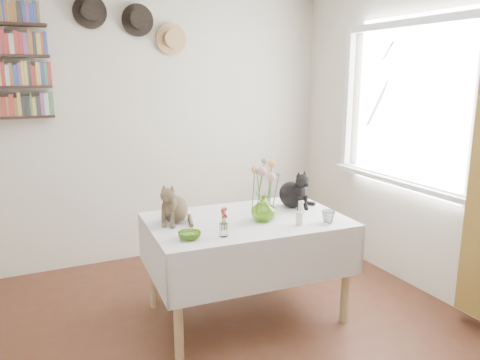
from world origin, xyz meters
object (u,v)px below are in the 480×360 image
dining_table (247,243)px  tabby_cat (174,202)px  black_cat (292,188)px  flower_vase (263,208)px

dining_table → tabby_cat: size_ratio=4.83×
black_cat → flower_vase: black_cat is taller
dining_table → tabby_cat: bearing=163.4°
tabby_cat → flower_vase: 0.62m
dining_table → flower_vase: 0.30m
dining_table → black_cat: 0.57m
black_cat → flower_vase: (-0.36, -0.22, -0.06)m
tabby_cat → flower_vase: (0.57, -0.24, -0.06)m
black_cat → flower_vase: bearing=-159.0°
tabby_cat → flower_vase: bearing=18.2°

